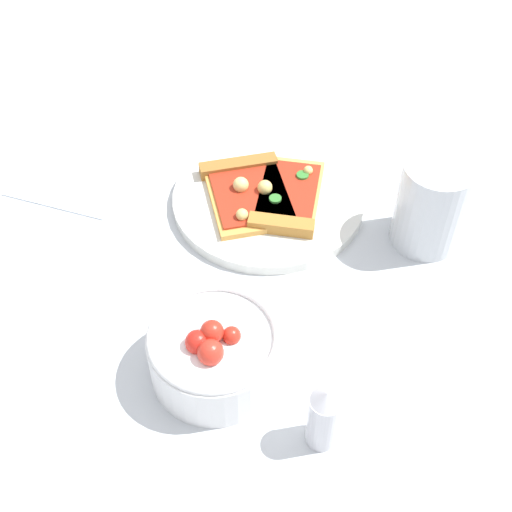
% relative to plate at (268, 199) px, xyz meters
% --- Properties ---
extents(ground_plane, '(2.40, 2.40, 0.00)m').
position_rel_plate_xyz_m(ground_plane, '(0.01, 0.02, -0.01)').
color(ground_plane, silver).
rests_on(ground_plane, ground).
extents(plate, '(0.24, 0.24, 0.01)m').
position_rel_plate_xyz_m(plate, '(0.00, 0.00, 0.00)').
color(plate, silver).
rests_on(plate, ground_plane).
extents(pizza_slice_near, '(0.13, 0.15, 0.02)m').
position_rel_plate_xyz_m(pizza_slice_near, '(-0.03, -0.00, 0.01)').
color(pizza_slice_near, '#E5B256').
rests_on(pizza_slice_near, plate).
extents(pizza_slice_far, '(0.16, 0.16, 0.03)m').
position_rel_plate_xyz_m(pizza_slice_far, '(0.02, 0.01, 0.01)').
color(pizza_slice_far, gold).
rests_on(pizza_slice_far, plate).
extents(salad_bowl, '(0.14, 0.14, 0.08)m').
position_rel_plate_xyz_m(salad_bowl, '(-0.10, 0.24, 0.03)').
color(salad_bowl, white).
rests_on(salad_bowl, ground_plane).
extents(soda_glass, '(0.08, 0.08, 0.11)m').
position_rel_plate_xyz_m(soda_glass, '(-0.19, -0.06, 0.04)').
color(soda_glass, silver).
rests_on(soda_glass, ground_plane).
extents(paper_napkin, '(0.17, 0.16, 0.00)m').
position_rel_plate_xyz_m(paper_napkin, '(0.24, 0.11, -0.01)').
color(paper_napkin, white).
rests_on(paper_napkin, ground_plane).
extents(pepper_shaker, '(0.03, 0.03, 0.08)m').
position_rel_plate_xyz_m(pepper_shaker, '(-0.23, 0.24, 0.03)').
color(pepper_shaker, silver).
rests_on(pepper_shaker, ground_plane).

